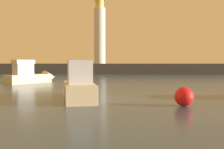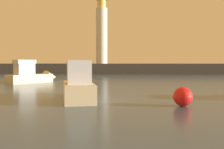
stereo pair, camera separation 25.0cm
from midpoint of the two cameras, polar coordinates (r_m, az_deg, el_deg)
ground_plane at (r=30.62m, az=-0.72°, el=-2.10°), size 220.00×220.00×0.00m
breakwater at (r=59.06m, az=1.10°, el=1.23°), size 84.36×4.83×2.25m
lighthouse at (r=59.70m, az=-2.74°, el=9.04°), size 2.47×2.47×14.75m
motorboat_0 at (r=18.52m, az=-7.54°, el=-2.46°), size 3.36×6.71×2.88m
motorboat_3 at (r=34.61m, az=-16.57°, el=-0.22°), size 5.38×6.68×3.12m
mooring_buoy at (r=15.84m, az=14.54°, el=-4.54°), size 1.09×1.09×1.09m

